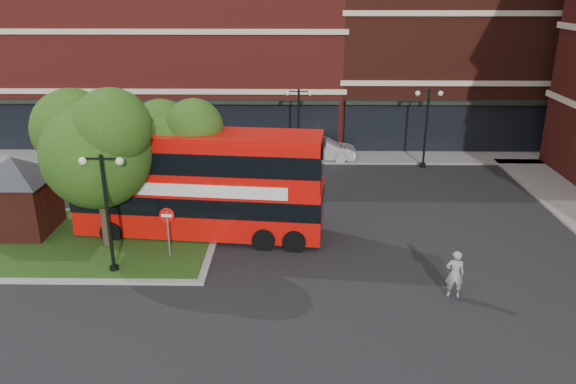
{
  "coord_description": "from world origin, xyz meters",
  "views": [
    {
      "loc": [
        1.88,
        -19.95,
        11.02
      ],
      "look_at": [
        1.5,
        4.37,
        2.0
      ],
      "focal_mm": 35.0,
      "sensor_mm": 36.0,
      "label": 1
    }
  ],
  "objects_px": {
    "bus": "(198,177)",
    "woman": "(455,274)",
    "car_white": "(321,149)",
    "car_silver": "(236,157)"
  },
  "relations": [
    {
      "from": "woman",
      "to": "car_white",
      "type": "distance_m",
      "value": 17.94
    },
    {
      "from": "bus",
      "to": "woman",
      "type": "xyz_separation_m",
      "value": [
        10.33,
        -5.43,
        -1.88
      ]
    },
    {
      "from": "car_white",
      "to": "car_silver",
      "type": "bearing_deg",
      "value": 109.69
    },
    {
      "from": "car_silver",
      "to": "car_white",
      "type": "distance_m",
      "value": 5.69
    },
    {
      "from": "car_silver",
      "to": "car_white",
      "type": "xyz_separation_m",
      "value": [
        5.5,
        1.43,
        0.14
      ]
    },
    {
      "from": "bus",
      "to": "woman",
      "type": "height_order",
      "value": "bus"
    },
    {
      "from": "woman",
      "to": "car_white",
      "type": "bearing_deg",
      "value": -69.31
    },
    {
      "from": "bus",
      "to": "car_white",
      "type": "distance_m",
      "value": 13.61
    },
    {
      "from": "bus",
      "to": "car_white",
      "type": "bearing_deg",
      "value": 68.82
    },
    {
      "from": "bus",
      "to": "woman",
      "type": "distance_m",
      "value": 11.82
    }
  ]
}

